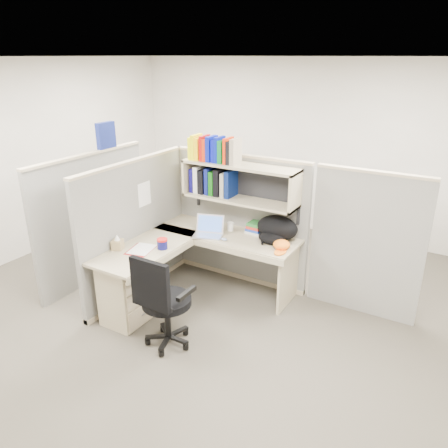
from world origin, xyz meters
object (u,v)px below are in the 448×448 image
Objects in this scene: desk at (155,277)px; task_chair at (164,315)px; laptop at (208,227)px; backpack at (275,230)px; snack_canister at (162,244)px.

desk is 1.71× the size of task_chair.
desk is at bearing 136.07° from task_chair.
laptop is 0.69× the size of backpack.
backpack is at bearing 43.66° from desk.
desk is 1.44m from backpack.
snack_canister is (0.02, 0.13, 0.35)m from desk.
task_chair is at bearing -43.93° from desk.
laptop is at bearing -171.20° from backpack.
task_chair is at bearing -96.10° from laptop.
backpack is (0.73, 0.27, 0.02)m from laptop.
task_chair reaches higher than desk.
snack_canister is at bearing 82.91° from desk.
backpack is at bearing 2.86° from laptop.
laptop reaches higher than desk.
desk is 3.62× the size of backpack.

